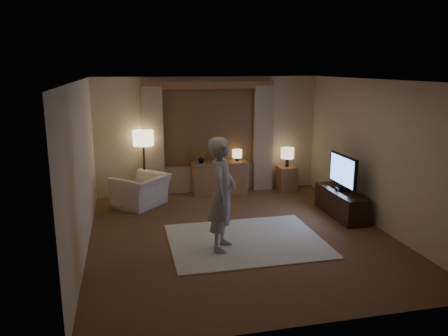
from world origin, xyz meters
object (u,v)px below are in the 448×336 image
object	(u,v)px
tv_stand	(341,203)
person	(222,194)
sideboard	(220,179)
armchair	(141,191)
side_table	(287,178)

from	to	relation	value
tv_stand	person	size ratio (longest dim) A/B	0.79
sideboard	armchair	size ratio (longest dim) A/B	1.20
armchair	tv_stand	world-z (taller)	armchair
armchair	sideboard	bearing A→B (deg)	148.62
sideboard	tv_stand	distance (m)	2.78
side_table	armchair	bearing A→B (deg)	-172.34
tv_stand	sideboard	bearing A→B (deg)	134.86
tv_stand	person	xyz separation A→B (m)	(-2.58, -1.04, 0.65)
side_table	tv_stand	bearing A→B (deg)	-78.79
tv_stand	side_table	bearing A→B (deg)	101.21
side_table	tv_stand	size ratio (longest dim) A/B	0.40
sideboard	armchair	distance (m)	1.83
side_table	person	size ratio (longest dim) A/B	0.32
sideboard	side_table	distance (m)	1.58
sideboard	person	distance (m)	3.12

